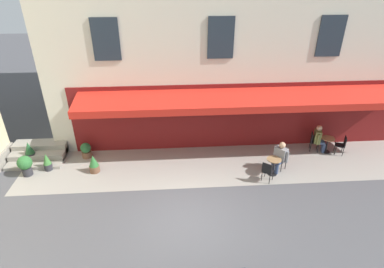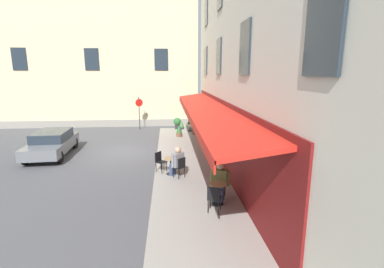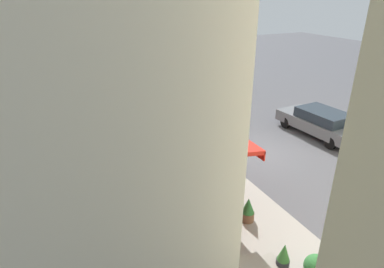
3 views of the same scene
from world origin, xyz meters
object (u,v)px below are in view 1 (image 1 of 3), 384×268
Objects in this scene: cafe_chair_black_back_row at (267,170)px; seated_patron_in_grey at (280,156)px; cafe_table_near_entrance at (327,143)px; potted_plant_by_steps at (86,150)px; cafe_chair_black_corner_right at (342,144)px; potted_plant_entrance_right at (94,164)px; cafe_chair_black_kerbside at (313,140)px; potted_plant_entrance_left at (30,152)px; seated_companion_in_olive at (319,138)px; potted_plant_under_sign at (47,162)px; potted_plant_mid_terrace at (25,165)px; cafe_table_mid_terrace at (273,164)px; cafe_chair_black_under_awning at (282,158)px.

cafe_chair_black_back_row is 0.67× the size of seated_patron_in_grey.
cafe_table_near_entrance is 11.24m from potted_plant_by_steps.
potted_plant_by_steps is (11.82, -0.57, -0.18)m from cafe_chair_black_corner_right.
cafe_chair_black_kerbside is at bearing -173.93° from potted_plant_entrance_right.
cafe_table_near_entrance is at bearing 161.73° from cafe_chair_black_kerbside.
cafe_chair_black_back_row is 10.42m from potted_plant_entrance_left.
seated_companion_in_olive is at bearing 178.90° from potted_plant_by_steps.
seated_companion_in_olive is at bearing -176.74° from potted_plant_under_sign.
cafe_table_near_entrance is 13.45m from potted_plant_mid_terrace.
potted_plant_mid_terrace reaches higher than potted_plant_by_steps.
potted_plant_mid_terrace reaches higher than cafe_chair_black_back_row.
cafe_table_mid_terrace is 0.63m from cafe_chair_black_under_awning.
potted_plant_entrance_left is at bearing -9.28° from cafe_table_mid_terrace.
seated_patron_in_grey is 1.68× the size of potted_plant_under_sign.
potted_plant_entrance_right is at bearing 6.07° from cafe_chair_black_kerbside.
cafe_table_mid_terrace is 0.77× the size of potted_plant_entrance_left.
cafe_chair_black_kerbside is 10.63m from potted_plant_by_steps.
cafe_chair_black_under_awning is at bearing 170.14° from potted_plant_by_steps.
potted_plant_mid_terrace is at bearing -6.59° from cafe_chair_black_back_row.
potted_plant_under_sign is (12.27, 0.70, -0.32)m from seated_companion_in_olive.
potted_plant_under_sign is at bearing -156.47° from potted_plant_mid_terrace.
cafe_table_mid_terrace is at bearing 174.75° from potted_plant_entrance_right.
cafe_chair_black_back_row is 1.26m from cafe_chair_black_under_awning.
potted_plant_entrance_right reaches higher than cafe_table_near_entrance.
cafe_chair_black_under_awning reaches higher than cafe_table_near_entrance.
cafe_table_mid_terrace is 0.63m from cafe_chair_black_back_row.
cafe_table_mid_terrace is 9.66m from potted_plant_under_sign.
cafe_table_near_entrance is 12.68m from potted_plant_under_sign.
cafe_chair_black_back_row is (2.86, 2.25, 0.00)m from cafe_chair_black_kerbside.
cafe_chair_black_under_awning is (3.16, 0.94, 0.00)m from cafe_chair_black_corner_right.
potted_plant_mid_terrace is 1.09m from potted_plant_entrance_left.
potted_plant_entrance_right is 1.02× the size of potted_plant_under_sign.
potted_plant_by_steps is at bearing -2.76° from cafe_chair_black_corner_right.
potted_plant_under_sign is (10.10, -0.60, -0.15)m from cafe_chair_black_under_awning.
cafe_chair_black_kerbside reaches higher than potted_plant_under_sign.
potted_plant_by_steps is at bearing -1.10° from seated_companion_in_olive.
seated_companion_in_olive is (0.39, -0.13, 0.23)m from cafe_table_near_entrance.
cafe_chair_black_back_row is 1.13× the size of potted_plant_under_sign.
potted_plant_entrance_right is 3.19m from potted_plant_entrance_left.
seated_companion_in_olive is at bearing -148.52° from seated_patron_in_grey.
seated_companion_in_olive reaches higher than potted_plant_entrance_left.
seated_patron_in_grey is 10.70m from potted_plant_mid_terrace.
cafe_chair_black_corner_right is 14.24m from potted_plant_entrance_left.
potted_plant_entrance_right reaches higher than potted_plant_by_steps.
cafe_chair_black_kerbside is 2.39m from cafe_chair_black_under_awning.
potted_plant_mid_terrace is at bearing 4.89° from cafe_chair_black_kerbside.
potted_plant_by_steps is at bearing -1.72° from cafe_table_near_entrance.
cafe_chair_black_under_awning is 2.54m from seated_companion_in_olive.
cafe_chair_black_under_awning is at bearing -141.03° from seated_patron_in_grey.
cafe_chair_black_under_awning is (-0.49, -0.40, 0.06)m from cafe_table_mid_terrace.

